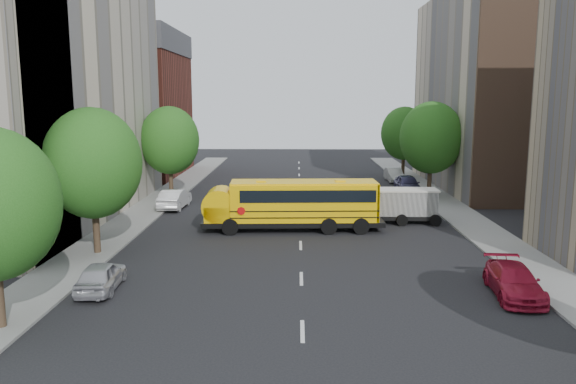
{
  "coord_description": "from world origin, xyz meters",
  "views": [
    {
      "loc": [
        -0.2,
        -33.21,
        8.34
      ],
      "look_at": [
        -0.79,
        2.0,
        2.44
      ],
      "focal_mm": 35.0,
      "sensor_mm": 36.0,
      "label": 1
    }
  ],
  "objects_px": {
    "parked_car_4": "(407,184)",
    "street_tree_5": "(404,133)",
    "school_bus": "(291,202)",
    "street_tree_1": "(93,163)",
    "parked_car_1": "(175,199)",
    "parked_car_5": "(394,175)",
    "street_tree_2": "(170,140)",
    "safari_truck": "(398,205)",
    "street_tree_4": "(431,138)",
    "parked_car_0": "(101,276)",
    "parked_car_3": "(514,281)"
  },
  "relations": [
    {
      "from": "street_tree_2",
      "to": "safari_truck",
      "type": "relative_size",
      "value": 1.41
    },
    {
      "from": "school_bus",
      "to": "safari_truck",
      "type": "xyz_separation_m",
      "value": [
        7.19,
        2.29,
        -0.58
      ]
    },
    {
      "from": "parked_car_3",
      "to": "safari_truck",
      "type": "bearing_deg",
      "value": 104.77
    },
    {
      "from": "safari_truck",
      "to": "street_tree_4",
      "type": "bearing_deg",
      "value": 66.48
    },
    {
      "from": "safari_truck",
      "to": "parked_car_1",
      "type": "xyz_separation_m",
      "value": [
        -16.2,
        4.77,
        -0.48
      ]
    },
    {
      "from": "street_tree_2",
      "to": "school_bus",
      "type": "relative_size",
      "value": 0.66
    },
    {
      "from": "parked_car_4",
      "to": "street_tree_5",
      "type": "bearing_deg",
      "value": 81.62
    },
    {
      "from": "street_tree_2",
      "to": "parked_car_1",
      "type": "distance_m",
      "value": 6.68
    },
    {
      "from": "parked_car_3",
      "to": "parked_car_4",
      "type": "xyz_separation_m",
      "value": [
        0.57,
        26.39,
        0.15
      ]
    },
    {
      "from": "parked_car_3",
      "to": "school_bus",
      "type": "bearing_deg",
      "value": 133.87
    },
    {
      "from": "street_tree_5",
      "to": "parked_car_5",
      "type": "distance_m",
      "value": 5.09
    },
    {
      "from": "street_tree_2",
      "to": "parked_car_0",
      "type": "distance_m",
      "value": 24.19
    },
    {
      "from": "school_bus",
      "to": "parked_car_4",
      "type": "bearing_deg",
      "value": 52.35
    },
    {
      "from": "street_tree_4",
      "to": "parked_car_3",
      "type": "distance_m",
      "value": 24.64
    },
    {
      "from": "street_tree_1",
      "to": "parked_car_4",
      "type": "bearing_deg",
      "value": 44.49
    },
    {
      "from": "street_tree_1",
      "to": "street_tree_4",
      "type": "distance_m",
      "value": 28.43
    },
    {
      "from": "school_bus",
      "to": "parked_car_1",
      "type": "height_order",
      "value": "school_bus"
    },
    {
      "from": "street_tree_2",
      "to": "street_tree_5",
      "type": "height_order",
      "value": "street_tree_2"
    },
    {
      "from": "street_tree_2",
      "to": "parked_car_3",
      "type": "xyz_separation_m",
      "value": [
        20.03,
        -24.16,
        -4.17
      ]
    },
    {
      "from": "street_tree_5",
      "to": "parked_car_0",
      "type": "height_order",
      "value": "street_tree_5"
    },
    {
      "from": "street_tree_4",
      "to": "street_tree_2",
      "type": "bearing_deg",
      "value": 180.0
    },
    {
      "from": "parked_car_1",
      "to": "street_tree_5",
      "type": "bearing_deg",
      "value": -137.51
    },
    {
      "from": "street_tree_5",
      "to": "parked_car_0",
      "type": "xyz_separation_m",
      "value": [
        -19.8,
        -35.73,
        -4.05
      ]
    },
    {
      "from": "parked_car_4",
      "to": "parked_car_5",
      "type": "height_order",
      "value": "parked_car_4"
    },
    {
      "from": "safari_truck",
      "to": "parked_car_0",
      "type": "bearing_deg",
      "value": -137.54
    },
    {
      "from": "safari_truck",
      "to": "parked_car_5",
      "type": "height_order",
      "value": "safari_truck"
    },
    {
      "from": "parked_car_5",
      "to": "street_tree_2",
      "type": "bearing_deg",
      "value": -157.77
    },
    {
      "from": "street_tree_2",
      "to": "parked_car_0",
      "type": "xyz_separation_m",
      "value": [
        2.2,
        -23.73,
        -4.17
      ]
    },
    {
      "from": "street_tree_5",
      "to": "street_tree_4",
      "type": "bearing_deg",
      "value": -90.0
    },
    {
      "from": "safari_truck",
      "to": "parked_car_0",
      "type": "xyz_separation_m",
      "value": [
        -15.4,
        -13.85,
        -0.58
      ]
    },
    {
      "from": "school_bus",
      "to": "street_tree_1",
      "type": "bearing_deg",
      "value": -153.09
    },
    {
      "from": "parked_car_5",
      "to": "street_tree_5",
      "type": "bearing_deg",
      "value": 61.48
    },
    {
      "from": "parked_car_1",
      "to": "parked_car_4",
      "type": "height_order",
      "value": "parked_car_4"
    },
    {
      "from": "street_tree_1",
      "to": "street_tree_2",
      "type": "height_order",
      "value": "street_tree_1"
    },
    {
      "from": "street_tree_2",
      "to": "parked_car_5",
      "type": "distance_m",
      "value": 22.94
    },
    {
      "from": "parked_car_0",
      "to": "parked_car_1",
      "type": "bearing_deg",
      "value": -90.78
    },
    {
      "from": "school_bus",
      "to": "street_tree_4",
      "type": "bearing_deg",
      "value": 44.02
    },
    {
      "from": "parked_car_1",
      "to": "parked_car_5",
      "type": "height_order",
      "value": "parked_car_1"
    },
    {
      "from": "parked_car_1",
      "to": "street_tree_4",
      "type": "bearing_deg",
      "value": -163.29
    },
    {
      "from": "street_tree_2",
      "to": "school_bus",
      "type": "height_order",
      "value": "street_tree_2"
    },
    {
      "from": "street_tree_4",
      "to": "parked_car_1",
      "type": "relative_size",
      "value": 1.78
    },
    {
      "from": "street_tree_4",
      "to": "safari_truck",
      "type": "xyz_separation_m",
      "value": [
        -4.4,
        -9.88,
        -3.85
      ]
    },
    {
      "from": "school_bus",
      "to": "parked_car_0",
      "type": "relative_size",
      "value": 3.03
    },
    {
      "from": "parked_car_3",
      "to": "street_tree_2",
      "type": "bearing_deg",
      "value": 134.79
    },
    {
      "from": "street_tree_2",
      "to": "street_tree_4",
      "type": "distance_m",
      "value": 22.0
    },
    {
      "from": "street_tree_1",
      "to": "parked_car_1",
      "type": "distance_m",
      "value": 13.63
    },
    {
      "from": "parked_car_4",
      "to": "parked_car_5",
      "type": "xyz_separation_m",
      "value": [
        0.0,
        6.98,
        -0.12
      ]
    },
    {
      "from": "street_tree_4",
      "to": "safari_truck",
      "type": "height_order",
      "value": "street_tree_4"
    },
    {
      "from": "street_tree_4",
      "to": "parked_car_1",
      "type": "height_order",
      "value": "street_tree_4"
    },
    {
      "from": "parked_car_4",
      "to": "street_tree_2",
      "type": "bearing_deg",
      "value": -174.03
    }
  ]
}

